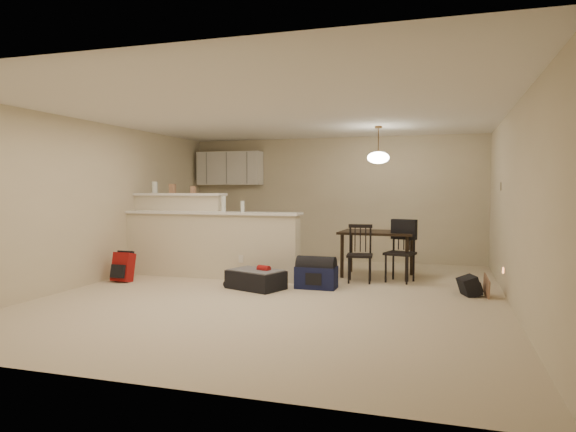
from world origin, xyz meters
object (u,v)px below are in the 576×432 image
at_px(dining_chair_far, 400,252).
at_px(navy_duffel, 316,277).
at_px(dining_chair_near, 360,254).
at_px(dining_table, 377,237).
at_px(red_backpack, 123,267).
at_px(pendant_lamp, 378,157).
at_px(black_daypack, 469,286).
at_px(suitcase, 256,280).

xyz_separation_m(dining_chair_far, navy_duffel, (-1.13, -0.89, -0.32)).
bearing_deg(navy_duffel, dining_chair_near, 52.11).
distance_m(dining_table, red_backpack, 4.15).
distance_m(pendant_lamp, dining_chair_near, 1.67).
relative_size(navy_duffel, black_daypack, 2.02).
distance_m(suitcase, black_daypack, 3.00).
height_order(dining_table, suitcase, dining_table).
bearing_deg(suitcase, black_daypack, 28.08).
height_order(navy_duffel, black_daypack, navy_duffel).
distance_m(dining_chair_far, red_backpack, 4.38).
bearing_deg(suitcase, dining_chair_far, 51.42).
relative_size(pendant_lamp, red_backpack, 1.36).
relative_size(dining_chair_far, navy_duffel, 1.61).
distance_m(dining_table, dining_chair_far, 0.60).
xyz_separation_m(dining_table, dining_chair_far, (0.40, -0.41, -0.19)).
xyz_separation_m(dining_table, black_daypack, (1.40, -1.19, -0.53)).
bearing_deg(dining_chair_far, navy_duffel, -126.42).
distance_m(suitcase, red_backpack, 2.22).
distance_m(suitcase, navy_duffel, 0.89).
distance_m(dining_chair_near, black_daypack, 1.73).
bearing_deg(dining_chair_near, black_daypack, -25.81).
relative_size(dining_table, dining_chair_far, 1.30).
bearing_deg(dining_table, dining_chair_far, -42.46).
height_order(pendant_lamp, dining_chair_near, pendant_lamp).
xyz_separation_m(pendant_lamp, navy_duffel, (-0.73, -1.30, -1.83)).
xyz_separation_m(dining_chair_near, black_daypack, (1.60, -0.57, -0.32)).
relative_size(dining_table, navy_duffel, 2.10).
relative_size(dining_table, red_backpack, 2.75).
bearing_deg(black_daypack, red_backpack, 76.08).
height_order(dining_table, dining_chair_near, dining_chair_near).
height_order(dining_table, navy_duffel, dining_table).
xyz_separation_m(pendant_lamp, dining_chair_near, (-0.20, -0.62, -1.54)).
relative_size(red_backpack, navy_duffel, 0.76).
bearing_deg(dining_chair_near, dining_chair_far, 13.35).
bearing_deg(dining_chair_far, dining_table, 150.15).
distance_m(dining_chair_near, navy_duffel, 0.91).
bearing_deg(dining_chair_near, pendant_lamp, 66.36).
distance_m(dining_table, black_daypack, 1.92).
height_order(dining_chair_far, navy_duffel, dining_chair_far).
bearing_deg(pendant_lamp, dining_table, 63.43).
xyz_separation_m(dining_table, navy_duffel, (-0.73, -1.30, -0.50)).
bearing_deg(black_daypack, dining_table, 30.65).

